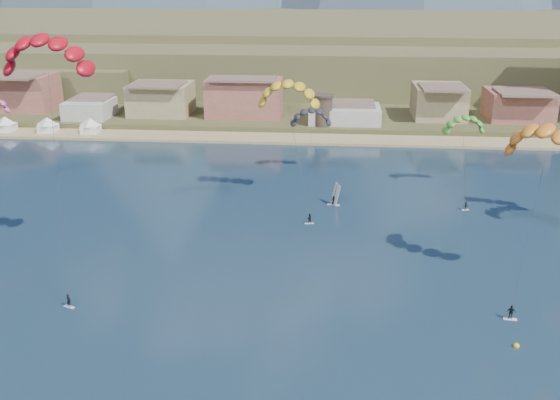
% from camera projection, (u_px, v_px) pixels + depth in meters
% --- Properties ---
extents(ground, '(2400.00, 2400.00, 0.00)m').
position_uv_depth(ground, '(255.00, 391.00, 66.25)').
color(ground, '#0E2233').
rests_on(ground, ground).
extents(beach, '(2200.00, 12.00, 0.90)m').
position_uv_depth(beach, '(303.00, 138.00, 165.26)').
color(beach, tan).
rests_on(beach, ground).
extents(land, '(2200.00, 900.00, 4.00)m').
position_uv_depth(land, '(326.00, 18.00, 589.79)').
color(land, brown).
rests_on(land, ground).
extents(foothills, '(940.00, 210.00, 18.00)m').
position_uv_depth(foothills, '(366.00, 49.00, 278.71)').
color(foothills, brown).
rests_on(foothills, ground).
extents(town, '(400.00, 24.00, 12.00)m').
position_uv_depth(town, '(169.00, 96.00, 180.62)').
color(town, beige).
rests_on(town, ground).
extents(watchtower, '(5.82, 5.82, 8.60)m').
position_uv_depth(watchtower, '(323.00, 110.00, 170.23)').
color(watchtower, '#47382D').
rests_on(watchtower, ground).
extents(beach_tents, '(43.40, 6.40, 5.00)m').
position_uv_depth(beach_tents, '(25.00, 120.00, 169.95)').
color(beach_tents, white).
rests_on(beach_tents, ground).
extents(kitesurfer_red, '(13.26, 16.04, 36.04)m').
position_uv_depth(kitesurfer_red, '(45.00, 48.00, 83.73)').
color(kitesurfer_red, silver).
rests_on(kitesurfer_red, ground).
extents(kitesurfer_yellow, '(12.63, 16.25, 25.71)m').
position_uv_depth(kitesurfer_yellow, '(289.00, 90.00, 115.10)').
color(kitesurfer_yellow, silver).
rests_on(kitesurfer_yellow, ground).
extents(kitesurfer_orange, '(12.90, 18.88, 25.47)m').
position_uv_depth(kitesurfer_orange, '(549.00, 137.00, 83.70)').
color(kitesurfer_orange, silver).
rests_on(kitesurfer_orange, ground).
extents(kitesurfer_green, '(9.40, 16.16, 18.36)m').
position_uv_depth(kitesurfer_green, '(465.00, 122.00, 124.04)').
color(kitesurfer_green, silver).
rests_on(kitesurfer_green, ground).
extents(distant_kite_dark, '(9.92, 6.57, 16.38)m').
position_uv_depth(distant_kite_dark, '(311.00, 114.00, 134.66)').
color(distant_kite_dark, '#262626').
rests_on(distant_kite_dark, ground).
extents(windsurfer, '(2.45, 2.69, 4.19)m').
position_uv_depth(windsurfer, '(334.00, 198.00, 118.55)').
color(windsurfer, silver).
rests_on(windsurfer, ground).
extents(buoy, '(0.75, 0.75, 0.75)m').
position_uv_depth(buoy, '(516.00, 346.00, 74.03)').
color(buoy, yellow).
rests_on(buoy, ground).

